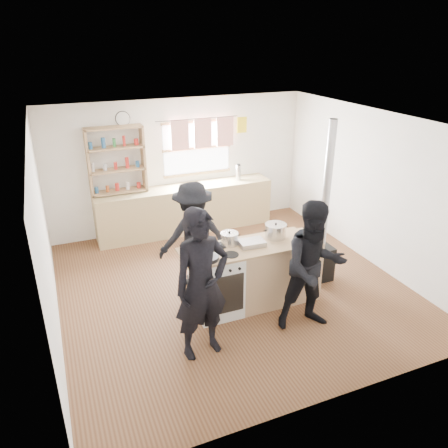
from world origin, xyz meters
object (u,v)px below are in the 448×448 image
(stockpot_counter, at_px, (276,231))
(person_near_right, at_px, (314,267))
(person_far, at_px, (193,235))
(bread_board, at_px, (311,235))
(cooking_island, at_px, (256,274))
(person_near_left, at_px, (202,285))
(thermos, at_px, (238,173))
(stockpot_stove, at_px, (229,239))
(roast_tray, at_px, (252,243))
(skillet_greens, at_px, (207,257))
(flue_heater, at_px, (321,241))

(stockpot_counter, bearing_deg, person_near_right, -83.84)
(person_far, bearing_deg, bread_board, 143.52)
(cooking_island, xyz_separation_m, bread_board, (0.77, -0.13, 0.51))
(person_near_left, xyz_separation_m, person_near_right, (1.48, -0.04, -0.06))
(thermos, bearing_deg, cooking_island, -109.22)
(stockpot_stove, bearing_deg, person_near_left, -129.85)
(thermos, relative_size, roast_tray, 0.83)
(person_near_right, xyz_separation_m, person_far, (-1.06, 1.59, -0.06))
(cooking_island, xyz_separation_m, person_far, (-0.63, 0.85, 0.35))
(skillet_greens, bearing_deg, flue_heater, 10.41)
(stockpot_counter, bearing_deg, person_near_left, -149.96)
(person_near_right, bearing_deg, person_far, 134.09)
(thermos, relative_size, cooking_island, 0.15)
(cooking_island, bearing_deg, stockpot_counter, 16.72)
(stockpot_counter, height_order, flue_heater, flue_heater)
(stockpot_stove, height_order, bread_board, stockpot_stove)
(skillet_greens, relative_size, flue_heater, 0.16)
(person_near_right, bearing_deg, stockpot_stove, 141.85)
(thermos, xyz_separation_m, roast_tray, (-1.04, -2.77, -0.08))
(stockpot_counter, xyz_separation_m, bread_board, (0.43, -0.23, -0.05))
(cooking_island, height_order, stockpot_stove, stockpot_stove)
(stockpot_counter, relative_size, person_far, 0.19)
(cooking_island, relative_size, person_near_right, 1.13)
(stockpot_stove, bearing_deg, thermos, 63.47)
(stockpot_counter, bearing_deg, person_far, 142.36)
(skillet_greens, bearing_deg, person_near_right, -26.59)
(thermos, bearing_deg, person_far, -129.65)
(thermos, distance_m, stockpot_stove, 2.94)
(bread_board, xyz_separation_m, person_near_right, (-0.34, -0.62, -0.11))
(stockpot_stove, relative_size, person_near_right, 0.14)
(roast_tray, bearing_deg, stockpot_counter, 13.37)
(stockpot_counter, bearing_deg, bread_board, -28.01)
(person_near_left, relative_size, person_near_right, 1.07)
(skillet_greens, distance_m, stockpot_stove, 0.51)
(thermos, distance_m, flue_heater, 2.59)
(skillet_greens, bearing_deg, person_near_left, -116.10)
(stockpot_stove, distance_m, bread_board, 1.15)
(thermos, relative_size, stockpot_stove, 1.23)
(roast_tray, relative_size, person_far, 0.22)
(thermos, xyz_separation_m, stockpot_counter, (-0.63, -2.67, -0.02))
(roast_tray, xyz_separation_m, bread_board, (0.85, -0.13, 0.01))
(person_near_left, bearing_deg, person_near_right, -9.89)
(person_far, bearing_deg, roast_tray, 121.56)
(thermos, height_order, flue_heater, flue_heater)
(thermos, xyz_separation_m, person_near_right, (-0.53, -3.51, -0.18))
(stockpot_counter, bearing_deg, stockpot_stove, 176.86)
(person_near_right, bearing_deg, roast_tray, 134.61)
(bread_board, height_order, person_near_right, person_near_right)
(thermos, height_order, stockpot_stove, thermos)
(cooking_island, bearing_deg, skillet_greens, -169.73)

